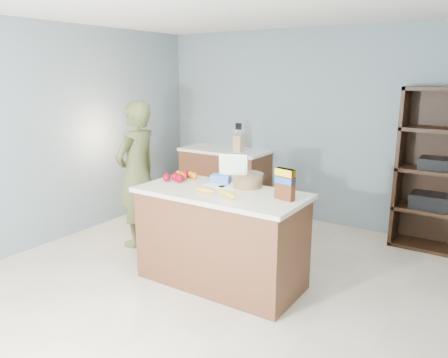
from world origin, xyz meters
The scene contains 15 objects.
floor centered at (0.00, 0.00, 0.00)m, with size 4.50×5.00×0.02m, color beige.
walls centered at (0.00, 0.00, 1.65)m, with size 4.52×5.02×2.51m.
counter_peninsula centered at (0.00, 0.30, 0.42)m, with size 1.56×0.76×0.90m.
back_cabinet centered at (-1.20, 2.20, 0.45)m, with size 1.24×0.62×0.90m.
shelving_unit centered at (1.55, 2.35, 0.86)m, with size 0.90×0.40×1.80m.
person centered at (-1.34, 0.59, 0.83)m, with size 0.60×0.40×1.65m, color #50572D.
knife_block centered at (-0.93, 2.11, 1.02)m, with size 0.12×0.10×0.31m.
envelopes centered at (-0.08, 0.42, 0.90)m, with size 0.40×0.18×0.00m.
bananas centered at (0.03, 0.17, 0.92)m, with size 0.47×0.16×0.04m.
apples centered at (-0.58, 0.38, 0.94)m, with size 0.22×0.30×0.08m.
oranges centered at (-0.56, 0.50, 0.93)m, with size 0.26×0.18×0.07m.
blue_carton centered at (-0.17, 0.55, 0.94)m, with size 0.18×0.12×0.08m, color blue.
salad_bowl centered at (0.13, 0.55, 0.96)m, with size 0.30×0.30×0.13m.
tv centered at (-0.07, 0.63, 1.06)m, with size 0.28×0.12×0.28m.
cereal_box centered at (0.60, 0.36, 1.05)m, with size 0.19×0.10×0.27m.
Camera 1 is at (2.12, -2.87, 1.94)m, focal length 35.00 mm.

